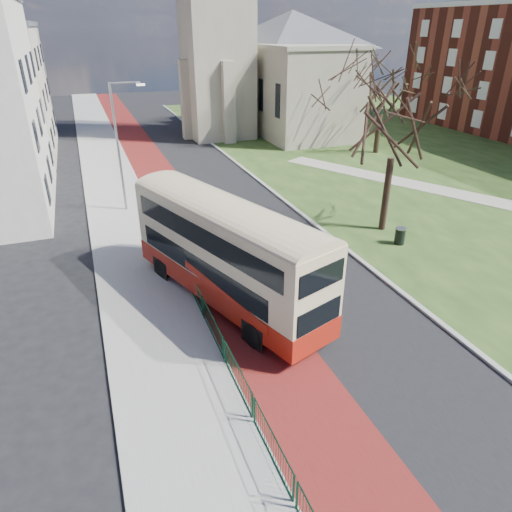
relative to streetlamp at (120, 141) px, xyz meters
name	(u,v)px	position (x,y,z in m)	size (l,w,h in m)	color
ground	(308,359)	(4.35, -18.00, -4.59)	(160.00, 160.00, 0.00)	black
road_carriageway	(206,191)	(5.85, 2.00, -4.59)	(9.00, 120.00, 0.01)	black
bus_lane	(170,196)	(3.15, 2.00, -4.59)	(3.40, 120.00, 0.01)	#591414
pavement_west	(116,201)	(-0.65, 2.00, -4.53)	(4.00, 120.00, 0.12)	gray
kerb_west	(145,198)	(1.35, 2.00, -4.53)	(0.25, 120.00, 0.13)	#999993
kerb_east	(254,177)	(10.45, 4.00, -4.53)	(0.25, 80.00, 0.13)	#999993
grass_green	(449,155)	(30.35, 4.00, -4.57)	(40.00, 80.00, 0.04)	#274318
footpath	(503,204)	(24.35, -8.00, -4.54)	(2.20, 36.00, 0.03)	#9E998C
pedestrian_railing	(202,307)	(1.40, -14.00, -4.04)	(0.07, 24.00, 1.12)	#0C3722
gothic_church	(258,3)	(16.91, 20.00, 8.54)	(16.38, 18.00, 40.00)	gray
streetlamp	(120,141)	(0.00, 0.00, 0.00)	(2.13, 0.18, 8.00)	gray
bus	(225,249)	(2.75, -13.07, -2.00)	(5.98, 11.11, 4.55)	maroon
winter_tree_near	(400,95)	(13.96, -8.70, 3.17)	(9.44, 9.44, 11.13)	black
winter_tree_far	(384,82)	(24.38, 7.42, 1.87)	(7.66, 7.66, 9.28)	black
litter_bin	(400,236)	(13.62, -10.86, -4.07)	(0.67, 0.67, 0.97)	black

